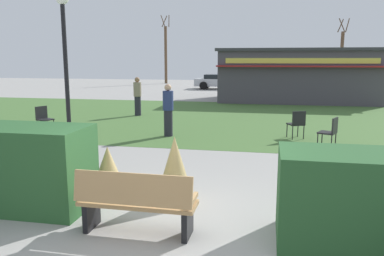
# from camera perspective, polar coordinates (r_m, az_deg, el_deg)

# --- Properties ---
(ground_plane) EXTENTS (80.00, 80.00, 0.00)m
(ground_plane) POSITION_cam_1_polar(r_m,az_deg,el_deg) (5.87, -3.67, -14.94)
(ground_plane) COLOR #999691
(lawn_patch) EXTENTS (36.00, 12.00, 0.01)m
(lawn_patch) POSITION_cam_1_polar(r_m,az_deg,el_deg) (16.54, 6.24, 1.46)
(lawn_patch) COLOR #446B33
(lawn_patch) RESTS_ON ground_plane
(park_bench) EXTENTS (1.71, 0.54, 0.95)m
(park_bench) POSITION_cam_1_polar(r_m,az_deg,el_deg) (5.66, -8.18, -10.74)
(park_bench) COLOR tan
(park_bench) RESTS_ON ground_plane
(hedge_left) EXTENTS (2.26, 1.10, 1.39)m
(hedge_left) POSITION_cam_1_polar(r_m,az_deg,el_deg) (7.12, -23.71, -5.31)
(hedge_left) COLOR #28562B
(hedge_left) RESTS_ON ground_plane
(hedge_right) EXTENTS (2.32, 1.10, 1.27)m
(hedge_right) POSITION_cam_1_polar(r_m,az_deg,el_deg) (5.74, 24.31, -9.61)
(hedge_right) COLOR #28562B
(hedge_right) RESTS_ON ground_plane
(ornamental_grass_behind_left) EXTENTS (0.71, 0.71, 1.18)m
(ornamental_grass_behind_left) POSITION_cam_1_polar(r_m,az_deg,el_deg) (6.75, -2.55, -6.17)
(ornamental_grass_behind_left) COLOR tan
(ornamental_grass_behind_left) RESTS_ON ground_plane
(ornamental_grass_behind_right) EXTENTS (0.71, 0.71, 0.94)m
(ornamental_grass_behind_right) POSITION_cam_1_polar(r_m,az_deg,el_deg) (7.24, -12.19, -6.27)
(ornamental_grass_behind_right) COLOR tan
(ornamental_grass_behind_right) RESTS_ON ground_plane
(lamppost_mid) EXTENTS (0.36, 0.36, 4.29)m
(lamppost_mid) POSITION_cam_1_polar(r_m,az_deg,el_deg) (11.49, -18.13, 10.68)
(lamppost_mid) COLOR black
(lamppost_mid) RESTS_ON ground_plane
(food_kiosk) EXTENTS (9.11, 5.21, 3.05)m
(food_kiosk) POSITION_cam_1_polar(r_m,az_deg,el_deg) (24.00, 15.09, 7.53)
(food_kiosk) COLOR #47424C
(food_kiosk) RESTS_ON ground_plane
(cafe_chair_west) EXTENTS (0.58, 0.58, 0.89)m
(cafe_chair_west) POSITION_cam_1_polar(r_m,az_deg,el_deg) (11.43, 19.65, -0.32)
(cafe_chair_west) COLOR black
(cafe_chair_west) RESTS_ON ground_plane
(cafe_chair_east) EXTENTS (0.58, 0.58, 0.89)m
(cafe_chair_east) POSITION_cam_1_polar(r_m,az_deg,el_deg) (12.57, 15.16, 0.83)
(cafe_chair_east) COLOR black
(cafe_chair_east) RESTS_ON ground_plane
(cafe_chair_center) EXTENTS (0.58, 0.58, 0.89)m
(cafe_chair_center) POSITION_cam_1_polar(r_m,az_deg,el_deg) (14.14, -20.95, 1.52)
(cafe_chair_center) COLOR black
(cafe_chair_center) RESTS_ON ground_plane
(person_strolling) EXTENTS (0.34, 0.34, 1.69)m
(person_strolling) POSITION_cam_1_polar(r_m,az_deg,el_deg) (12.53, -3.52, 2.67)
(person_strolling) COLOR #23232D
(person_strolling) RESTS_ON ground_plane
(person_standing) EXTENTS (0.34, 0.34, 1.69)m
(person_standing) POSITION_cam_1_polar(r_m,az_deg,el_deg) (17.28, -7.99, 4.65)
(person_standing) COLOR #23232D
(person_standing) RESTS_ON ground_plane
(parked_car_west_slot) EXTENTS (4.20, 2.06, 1.20)m
(parked_car_west_slot) POSITION_cam_1_polar(r_m,az_deg,el_deg) (32.41, 4.19, 6.87)
(parked_car_west_slot) COLOR #B7BABF
(parked_car_west_slot) RESTS_ON ground_plane
(parked_car_center_slot) EXTENTS (4.24, 2.13, 1.20)m
(parked_car_center_slot) POSITION_cam_1_polar(r_m,az_deg,el_deg) (32.19, 13.15, 6.61)
(parked_car_center_slot) COLOR maroon
(parked_car_center_slot) RESTS_ON ground_plane
(parked_car_east_slot) EXTENTS (4.24, 2.14, 1.20)m
(parked_car_east_slot) POSITION_cam_1_polar(r_m,az_deg,el_deg) (32.92, 23.59, 6.10)
(parked_car_east_slot) COLOR #2D6638
(parked_car_east_slot) RESTS_ON ground_plane
(tree_left_bg) EXTENTS (0.91, 0.96, 6.68)m
(tree_left_bg) POSITION_cam_1_polar(r_m,az_deg,el_deg) (39.62, -3.87, 10.84)
(tree_left_bg) COLOR brown
(tree_left_bg) RESTS_ON ground_plane
(tree_right_bg) EXTENTS (0.91, 0.96, 5.77)m
(tree_right_bg) POSITION_cam_1_polar(r_m,az_deg,el_deg) (35.66, 21.05, 9.55)
(tree_right_bg) COLOR brown
(tree_right_bg) RESTS_ON ground_plane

